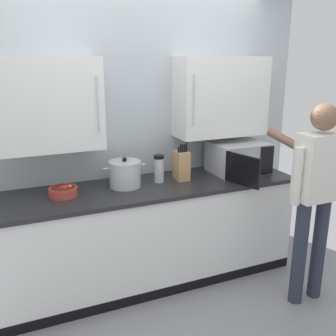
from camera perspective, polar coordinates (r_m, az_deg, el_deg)
The scene contains 9 objects.
ground_plane at distance 3.13m, azimuth 2.19°, elevation -22.18°, with size 9.27×9.27×0.00m, color gray.
back_wall_tiled at distance 3.43m, azimuth -4.80°, elevation 7.20°, with size 3.29×0.44×2.65m.
counter_unit at distance 3.42m, azimuth -2.67°, elevation -9.75°, with size 2.61×0.69×0.90m.
microwave_oven at distance 3.63m, azimuth 10.17°, elevation 1.50°, with size 0.51×0.75×0.29m.
knife_block at distance 3.37m, azimuth 2.01°, elevation 0.41°, with size 0.11×0.15×0.34m.
fruit_bowl at distance 3.10m, azimuth -15.42°, elevation -3.34°, with size 0.22×0.22×0.10m.
thermos_flask at distance 3.30m, azimuth -1.36°, elevation -0.06°, with size 0.09×0.09×0.24m.
stock_pot at distance 3.21m, azimuth -6.47°, elevation -0.88°, with size 0.36×0.27×0.25m.
person_figure at distance 3.15m, azimuth 21.15°, elevation -2.79°, with size 0.44×0.61×1.62m.
Camera 1 is at (-1.07, -2.21, 1.94)m, focal length 40.67 mm.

